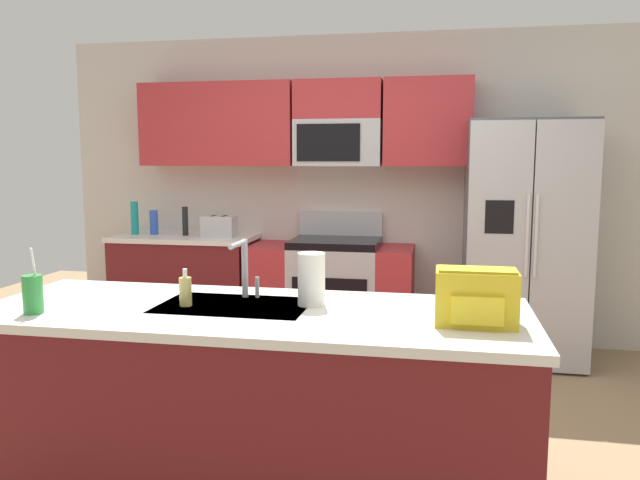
# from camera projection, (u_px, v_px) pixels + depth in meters

# --- Properties ---
(ground_plane) EXTENTS (9.00, 9.00, 0.00)m
(ground_plane) POSITION_uv_depth(u_px,v_px,m) (305.00, 440.00, 3.47)
(ground_plane) COLOR #997A56
(ground_plane) RESTS_ON ground
(kitchen_wall_unit) EXTENTS (5.20, 0.43, 2.60)m
(kitchen_wall_unit) POSITION_uv_depth(u_px,v_px,m) (340.00, 169.00, 5.33)
(kitchen_wall_unit) COLOR beige
(kitchen_wall_unit) RESTS_ON ground
(back_counter) EXTENTS (1.21, 0.63, 0.90)m
(back_counter) POSITION_uv_depth(u_px,v_px,m) (186.00, 286.00, 5.44)
(back_counter) COLOR maroon
(back_counter) RESTS_ON ground
(range_oven) EXTENTS (1.36, 0.61, 1.10)m
(range_oven) POSITION_uv_depth(u_px,v_px,m) (331.00, 293.00, 5.20)
(range_oven) COLOR #B7BABF
(range_oven) RESTS_ON ground
(refrigerator) EXTENTS (0.90, 0.76, 1.85)m
(refrigerator) POSITION_uv_depth(u_px,v_px,m) (524.00, 242.00, 4.78)
(refrigerator) COLOR #4C4F54
(refrigerator) RESTS_ON ground
(island_counter) EXTENTS (2.44, 0.90, 0.90)m
(island_counter) POSITION_uv_depth(u_px,v_px,m) (253.00, 405.00, 2.81)
(island_counter) COLOR maroon
(island_counter) RESTS_ON ground
(toaster) EXTENTS (0.28, 0.16, 0.18)m
(toaster) POSITION_uv_depth(u_px,v_px,m) (219.00, 226.00, 5.25)
(toaster) COLOR #B7BABF
(toaster) RESTS_ON back_counter
(pepper_mill) EXTENTS (0.05, 0.05, 0.25)m
(pepper_mill) POSITION_uv_depth(u_px,v_px,m) (185.00, 221.00, 5.36)
(pepper_mill) COLOR black
(pepper_mill) RESTS_ON back_counter
(bottle_blue) EXTENTS (0.07, 0.07, 0.21)m
(bottle_blue) POSITION_uv_depth(u_px,v_px,m) (154.00, 222.00, 5.44)
(bottle_blue) COLOR blue
(bottle_blue) RESTS_ON back_counter
(bottle_teal) EXTENTS (0.07, 0.07, 0.29)m
(bottle_teal) POSITION_uv_depth(u_px,v_px,m) (135.00, 218.00, 5.45)
(bottle_teal) COLOR teal
(bottle_teal) RESTS_ON back_counter
(sink_faucet) EXTENTS (0.09, 0.21, 0.28)m
(sink_faucet) POSITION_uv_depth(u_px,v_px,m) (244.00, 264.00, 2.94)
(sink_faucet) COLOR #B7BABF
(sink_faucet) RESTS_ON island_counter
(drink_cup_green) EXTENTS (0.08, 0.08, 0.29)m
(drink_cup_green) POSITION_uv_depth(u_px,v_px,m) (33.00, 294.00, 2.66)
(drink_cup_green) COLOR green
(drink_cup_green) RESTS_ON island_counter
(soap_dispenser) EXTENTS (0.06, 0.06, 0.17)m
(soap_dispenser) POSITION_uv_depth(u_px,v_px,m) (185.00, 291.00, 2.80)
(soap_dispenser) COLOR #D8CC66
(soap_dispenser) RESTS_ON island_counter
(paper_towel_roll) EXTENTS (0.12, 0.12, 0.24)m
(paper_towel_roll) POSITION_uv_depth(u_px,v_px,m) (311.00, 279.00, 2.80)
(paper_towel_roll) COLOR white
(paper_towel_roll) RESTS_ON island_counter
(backpack) EXTENTS (0.32, 0.22, 0.23)m
(backpack) POSITION_uv_depth(u_px,v_px,m) (476.00, 296.00, 2.48)
(backpack) COLOR yellow
(backpack) RESTS_ON island_counter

